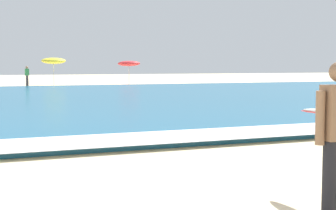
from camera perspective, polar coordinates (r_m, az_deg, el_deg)
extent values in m
cube|color=#1E6084|center=(23.26, -18.31, 0.47)|extent=(120.00, 28.00, 0.14)
cube|color=white|center=(9.97, -14.20, -4.38)|extent=(120.00, 1.75, 0.01)
cylinder|color=black|center=(5.66, 18.23, -8.35)|extent=(0.15, 0.15, 0.88)
cylinder|color=brown|center=(5.47, 17.28, -1.45)|extent=(0.10, 0.10, 0.58)
cylinder|color=beige|center=(41.33, -13.14, 3.59)|extent=(0.05, 0.05, 1.94)
ellipsoid|color=yellow|center=(41.32, -13.17, 5.03)|extent=(1.98, 2.00, 0.57)
cylinder|color=beige|center=(42.34, -4.56, 3.58)|extent=(0.05, 0.05, 1.73)
ellipsoid|color=red|center=(42.33, -4.57, 4.83)|extent=(1.92, 1.93, 0.52)
cylinder|color=#383842|center=(40.55, -16.07, 2.73)|extent=(0.20, 0.20, 0.84)
cube|color=#338C4C|center=(40.53, -16.09, 3.70)|extent=(0.32, 0.20, 0.54)
sphere|color=#9E7051|center=(40.53, -16.10, 4.23)|extent=(0.20, 0.20, 0.20)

